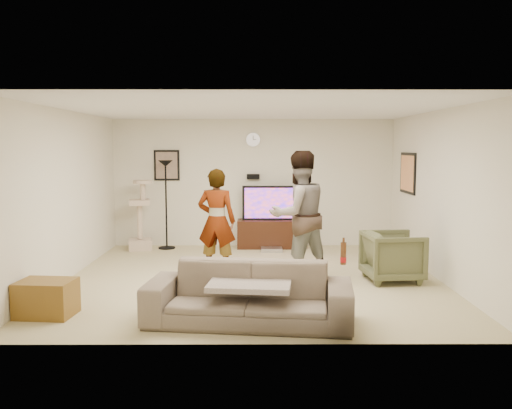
{
  "coord_description": "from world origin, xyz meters",
  "views": [
    {
      "loc": [
        0.01,
        -8.0,
        1.96
      ],
      "look_at": [
        0.05,
        0.2,
        1.09
      ],
      "focal_mm": 38.25,
      "sensor_mm": 36.0,
      "label": 1
    }
  ],
  "objects_px": {
    "person_right": "(299,215)",
    "side_table": "(46,298)",
    "tv_stand": "(271,234)",
    "person_left": "(217,221)",
    "beer_bottle": "(343,253)",
    "tv": "(271,203)",
    "armchair": "(393,256)",
    "cat_tree": "(140,215)",
    "floor_lamp": "(166,205)",
    "sofa": "(249,294)"
  },
  "relations": [
    {
      "from": "person_right",
      "to": "sofa",
      "type": "distance_m",
      "value": 2.27
    },
    {
      "from": "beer_bottle",
      "to": "armchair",
      "type": "height_order",
      "value": "beer_bottle"
    },
    {
      "from": "floor_lamp",
      "to": "beer_bottle",
      "type": "xyz_separation_m",
      "value": [
        2.68,
        -4.51,
        -0.06
      ]
    },
    {
      "from": "armchair",
      "to": "side_table",
      "type": "height_order",
      "value": "armchair"
    },
    {
      "from": "tv_stand",
      "to": "person_left",
      "type": "relative_size",
      "value": 0.81
    },
    {
      "from": "side_table",
      "to": "beer_bottle",
      "type": "bearing_deg",
      "value": -4.51
    },
    {
      "from": "side_table",
      "to": "sofa",
      "type": "bearing_deg",
      "value": -6.5
    },
    {
      "from": "cat_tree",
      "to": "tv_stand",
      "type": "bearing_deg",
      "value": 4.6
    },
    {
      "from": "tv_stand",
      "to": "person_right",
      "type": "xyz_separation_m",
      "value": [
        0.33,
        -2.53,
        0.68
      ]
    },
    {
      "from": "person_right",
      "to": "side_table",
      "type": "height_order",
      "value": "person_right"
    },
    {
      "from": "person_right",
      "to": "beer_bottle",
      "type": "height_order",
      "value": "person_right"
    },
    {
      "from": "person_left",
      "to": "side_table",
      "type": "bearing_deg",
      "value": 58.74
    },
    {
      "from": "floor_lamp",
      "to": "person_right",
      "type": "distance_m",
      "value": 3.39
    },
    {
      "from": "floor_lamp",
      "to": "person_left",
      "type": "xyz_separation_m",
      "value": [
        1.11,
        -2.06,
        -0.03
      ]
    },
    {
      "from": "person_left",
      "to": "armchair",
      "type": "relative_size",
      "value": 2.03
    },
    {
      "from": "tv_stand",
      "to": "sofa",
      "type": "bearing_deg",
      "value": -94.92
    },
    {
      "from": "person_left",
      "to": "armchair",
      "type": "xyz_separation_m",
      "value": [
        2.61,
        -0.52,
        -0.45
      ]
    },
    {
      "from": "floor_lamp",
      "to": "armchair",
      "type": "bearing_deg",
      "value": -34.77
    },
    {
      "from": "tv_stand",
      "to": "armchair",
      "type": "xyz_separation_m",
      "value": [
        1.7,
        -2.67,
        0.09
      ]
    },
    {
      "from": "floor_lamp",
      "to": "armchair",
      "type": "height_order",
      "value": "floor_lamp"
    },
    {
      "from": "tv",
      "to": "armchair",
      "type": "bearing_deg",
      "value": -57.56
    },
    {
      "from": "tv_stand",
      "to": "armchair",
      "type": "bearing_deg",
      "value": -57.56
    },
    {
      "from": "cat_tree",
      "to": "side_table",
      "type": "bearing_deg",
      "value": -93.28
    },
    {
      "from": "person_left",
      "to": "side_table",
      "type": "relative_size",
      "value": 2.6
    },
    {
      "from": "sofa",
      "to": "side_table",
      "type": "relative_size",
      "value": 3.62
    },
    {
      "from": "floor_lamp",
      "to": "side_table",
      "type": "height_order",
      "value": "floor_lamp"
    },
    {
      "from": "floor_lamp",
      "to": "sofa",
      "type": "relative_size",
      "value": 0.75
    },
    {
      "from": "floor_lamp",
      "to": "person_left",
      "type": "height_order",
      "value": "floor_lamp"
    },
    {
      "from": "tv",
      "to": "floor_lamp",
      "type": "bearing_deg",
      "value": -177.64
    },
    {
      "from": "tv_stand",
      "to": "tv",
      "type": "distance_m",
      "value": 0.61
    },
    {
      "from": "floor_lamp",
      "to": "cat_tree",
      "type": "distance_m",
      "value": 0.53
    },
    {
      "from": "cat_tree",
      "to": "person_left",
      "type": "distance_m",
      "value": 2.52
    },
    {
      "from": "tv_stand",
      "to": "cat_tree",
      "type": "relative_size",
      "value": 0.98
    },
    {
      "from": "beer_bottle",
      "to": "side_table",
      "type": "height_order",
      "value": "beer_bottle"
    },
    {
      "from": "tv",
      "to": "person_left",
      "type": "xyz_separation_m",
      "value": [
        -0.92,
        -2.15,
        -0.06
      ]
    },
    {
      "from": "tv",
      "to": "armchair",
      "type": "height_order",
      "value": "tv"
    },
    {
      "from": "floor_lamp",
      "to": "side_table",
      "type": "xyz_separation_m",
      "value": [
        -0.72,
        -4.24,
        -0.64
      ]
    },
    {
      "from": "tv_stand",
      "to": "floor_lamp",
      "type": "bearing_deg",
      "value": -177.64
    },
    {
      "from": "tv_stand",
      "to": "person_left",
      "type": "bearing_deg",
      "value": -113.11
    },
    {
      "from": "person_left",
      "to": "beer_bottle",
      "type": "distance_m",
      "value": 2.9
    },
    {
      "from": "floor_lamp",
      "to": "side_table",
      "type": "relative_size",
      "value": 2.7
    },
    {
      "from": "floor_lamp",
      "to": "beer_bottle",
      "type": "bearing_deg",
      "value": -59.29
    },
    {
      "from": "person_left",
      "to": "armchair",
      "type": "distance_m",
      "value": 2.7
    },
    {
      "from": "person_left",
      "to": "tv",
      "type": "bearing_deg",
      "value": -104.21
    },
    {
      "from": "cat_tree",
      "to": "armchair",
      "type": "bearing_deg",
      "value": -30.35
    },
    {
      "from": "cat_tree",
      "to": "person_left",
      "type": "height_order",
      "value": "person_left"
    },
    {
      "from": "tv",
      "to": "cat_tree",
      "type": "relative_size",
      "value": 0.83
    },
    {
      "from": "tv_stand",
      "to": "cat_tree",
      "type": "bearing_deg",
      "value": -175.4
    },
    {
      "from": "person_right",
      "to": "tv",
      "type": "bearing_deg",
      "value": -106.2
    },
    {
      "from": "tv_stand",
      "to": "side_table",
      "type": "bearing_deg",
      "value": -122.48
    }
  ]
}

